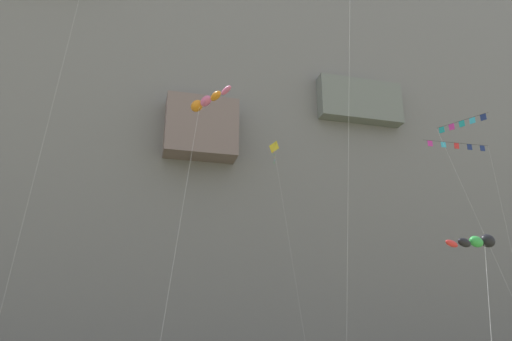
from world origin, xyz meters
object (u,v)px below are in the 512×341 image
Objects in this scene: kite_windsock_high_center at (205,102)px; kite_banner_mid_right at (464,134)px; kite_windsock_low_left at (477,242)px; kite_diamond_front_field at (276,157)px; kite_banner_upper_right at (459,151)px.

kite_banner_mid_right is (21.61, 3.15, 1.44)m from kite_windsock_high_center.
kite_windsock_high_center is 2.39× the size of kite_windsock_low_left.
kite_banner_mid_right is 2.69× the size of kite_windsock_low_left.
kite_banner_upper_right is at bearing -31.51° from kite_diamond_front_field.
kite_windsock_high_center is 21.89m from kite_banner_mid_right.
kite_banner_upper_right is at bearing 53.94° from kite_banner_mid_right.
kite_windsock_high_center reaches higher than kite_windsock_low_left.
kite_banner_upper_right is 10.22m from kite_banner_mid_right.
kite_banner_upper_right is 1.24× the size of kite_windsock_high_center.
kite_diamond_front_field is (-10.51, 18.13, 3.63)m from kite_banner_mid_right.
kite_banner_mid_right is 21.27m from kite_diamond_front_field.
kite_banner_mid_right is at bearing -59.90° from kite_diamond_front_field.
kite_banner_mid_right reaches higher than kite_windsock_high_center.
kite_windsock_low_left is at bearing -29.38° from kite_windsock_high_center.
kite_diamond_front_field is 3.34× the size of kite_windsock_low_left.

